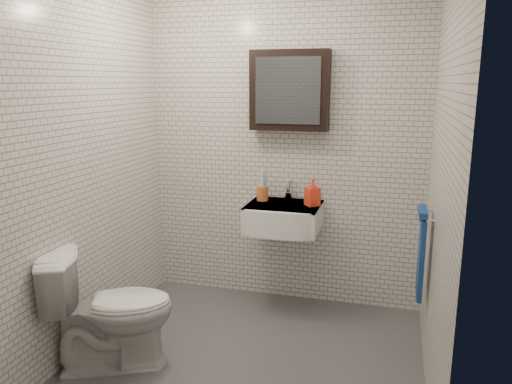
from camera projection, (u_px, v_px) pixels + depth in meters
The scene contains 9 objects.
ground at pixel (249, 356), 3.27m from camera, with size 2.20×2.00×0.01m, color #494C50.
room_shell at pixel (248, 133), 2.96m from camera, with size 2.22×2.02×2.51m.
washbasin at pixel (283, 217), 3.79m from camera, with size 0.55×0.50×0.20m.
faucet at pixel (288, 191), 3.94m from camera, with size 0.06×0.20×0.15m.
mirror_cabinet at pixel (290, 91), 3.76m from camera, with size 0.60×0.15×0.60m.
towel_rail at pixel (422, 249), 3.17m from camera, with size 0.09×0.30×0.58m.
toothbrush_cup at pixel (263, 193), 3.92m from camera, with size 0.10×0.10×0.25m.
soap_bottle at pixel (312, 192), 3.74m from camera, with size 0.09×0.10×0.21m, color #E14B17.
toilet at pixel (111, 309), 3.10m from camera, with size 0.43×0.76×0.77m, color white.
Camera 1 is at (0.85, -2.84, 1.77)m, focal length 35.00 mm.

